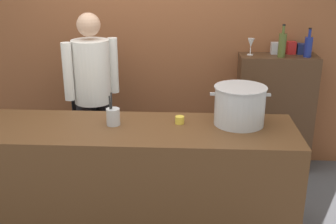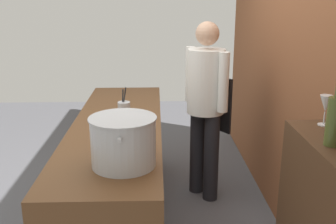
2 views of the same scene
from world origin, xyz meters
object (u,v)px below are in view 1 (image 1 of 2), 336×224
chef (92,89)px  wine_glass_wide (251,44)px  spice_tin_silver (275,48)px  wine_bottle_cobalt (308,46)px  spice_tin_red (291,48)px  spice_tin_navy (301,49)px  stockpot_large (240,105)px  butter_jar (180,120)px  utensil_crock (113,116)px  wine_bottle_olive (282,45)px

chef → wine_glass_wide: size_ratio=10.13×
chef → spice_tin_silver: chef is taller
wine_bottle_cobalt → wine_glass_wide: (-0.54, 0.07, 0.01)m
spice_tin_red → spice_tin_navy: spice_tin_red is taller
wine_glass_wide → stockpot_large: bearing=-100.9°
stockpot_large → spice_tin_red: (0.62, 1.15, 0.22)m
butter_jar → spice_tin_silver: (0.91, 1.16, 0.34)m
spice_tin_red → spice_tin_navy: 0.10m
utensil_crock → spice_tin_navy: size_ratio=2.42×
wine_bottle_olive → spice_tin_red: (0.12, 0.15, -0.06)m
chef → butter_jar: bearing=106.2°
spice_tin_silver → utensil_crock: bearing=-139.3°
stockpot_large → spice_tin_red: 1.33m
utensil_crock → spice_tin_silver: spice_tin_silver is taller
spice_tin_red → wine_bottle_olive: bearing=-129.3°
butter_jar → wine_glass_wide: (0.66, 1.10, 0.39)m
utensil_crock → spice_tin_silver: (1.42, 1.22, 0.30)m
stockpot_large → spice_tin_navy: spice_tin_navy is taller
spice_tin_navy → butter_jar: bearing=-135.1°
utensil_crock → wine_bottle_cobalt: (1.71, 1.09, 0.34)m
stockpot_large → spice_tin_red: bearing=61.7°
spice_tin_navy → chef: bearing=-166.0°
utensil_crock → wine_bottle_cobalt: bearing=32.5°
spice_tin_red → butter_jar: bearing=-132.5°
butter_jar → spice_tin_navy: size_ratio=0.68×
chef → spice_tin_silver: size_ratio=14.50×
wine_glass_wide → spice_tin_silver: size_ratio=1.43×
wine_bottle_cobalt → spice_tin_red: wine_bottle_cobalt is taller
butter_jar → spice_tin_silver: 1.52m
butter_jar → utensil_crock: bearing=-173.8°
stockpot_large → butter_jar: bearing=-177.8°
utensil_crock → stockpot_large: bearing=4.3°
spice_tin_red → spice_tin_silver: spice_tin_red is taller
stockpot_large → butter_jar: size_ratio=6.37×
utensil_crock → wine_glass_wide: (1.17, 1.16, 0.35)m
butter_jar → spice_tin_navy: spice_tin_navy is taller
chef → butter_jar: chef is taller
utensil_crock → wine_glass_wide: 1.68m
wine_glass_wide → wine_bottle_olive: bearing=-16.1°
wine_bottle_olive → spice_tin_navy: 0.28m
stockpot_large → wine_bottle_cobalt: (0.75, 1.02, 0.26)m
stockpot_large → wine_bottle_cobalt: wine_bottle_cobalt is taller
wine_bottle_cobalt → spice_tin_navy: bearing=102.3°
wine_glass_wide → spice_tin_silver: (0.25, 0.06, -0.05)m
spice_tin_navy → wine_bottle_cobalt: bearing=-77.7°
butter_jar → spice_tin_red: bearing=47.5°
stockpot_large → spice_tin_navy: (0.72, 1.15, 0.21)m
utensil_crock → wine_bottle_cobalt: wine_bottle_cobalt is taller
butter_jar → wine_glass_wide: size_ratio=0.43×
wine_bottle_olive → utensil_crock: bearing=-143.6°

